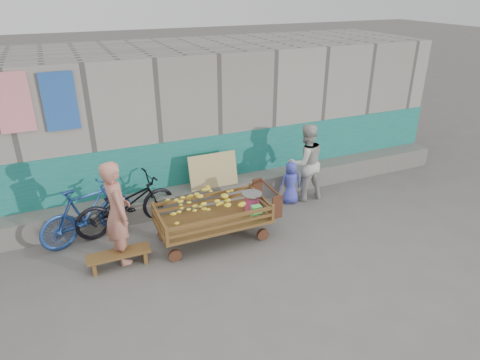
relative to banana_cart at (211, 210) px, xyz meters
name	(u,v)px	position (x,y,z in m)	size (l,w,h in m)	color
ground	(245,269)	(0.20, -1.02, -0.62)	(80.00, 80.00, 0.00)	#5A5651
building_wall	(172,117)	(0.20, 3.03, 0.85)	(12.00, 3.50, 3.00)	gray
banana_cart	(211,210)	(0.00, 0.00, 0.00)	(2.14, 0.98, 0.91)	brown
bench	(119,256)	(-1.65, -0.11, -0.43)	(1.01, 0.30, 0.25)	brown
vendor_man	(117,212)	(-1.56, 0.06, 0.27)	(0.65, 0.42, 1.77)	#B5715E
woman	(306,162)	(2.39, 0.77, 0.21)	(0.80, 0.63, 1.65)	#B9B9B3
child	(291,182)	(2.03, 0.72, -0.16)	(0.45, 0.29, 0.91)	#3E45B8
bicycle_dark	(126,204)	(-1.29, 1.03, -0.11)	(0.67, 1.92, 1.01)	black
bicycle_blue	(87,213)	(-1.98, 0.95, -0.09)	(0.49, 1.75, 1.05)	#234692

